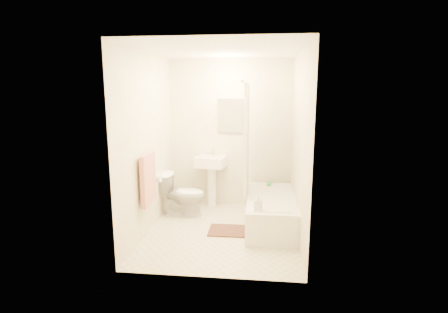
# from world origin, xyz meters

# --- Properties ---
(floor) EXTENTS (2.40, 2.40, 0.00)m
(floor) POSITION_xyz_m (0.00, 0.00, 0.00)
(floor) COLOR beige
(floor) RESTS_ON ground
(ceiling) EXTENTS (2.40, 2.40, 0.00)m
(ceiling) POSITION_xyz_m (0.00, 0.00, 2.40)
(ceiling) COLOR white
(ceiling) RESTS_ON ground
(wall_back) EXTENTS (2.00, 0.02, 2.40)m
(wall_back) POSITION_xyz_m (0.00, 1.20, 1.20)
(wall_back) COLOR beige
(wall_back) RESTS_ON ground
(wall_left) EXTENTS (0.02, 2.40, 2.40)m
(wall_left) POSITION_xyz_m (-1.00, 0.00, 1.20)
(wall_left) COLOR beige
(wall_left) RESTS_ON ground
(wall_right) EXTENTS (0.02, 2.40, 2.40)m
(wall_right) POSITION_xyz_m (1.00, 0.00, 1.20)
(wall_right) COLOR beige
(wall_right) RESTS_ON ground
(mirror) EXTENTS (0.40, 0.03, 0.55)m
(mirror) POSITION_xyz_m (0.00, 1.18, 1.50)
(mirror) COLOR white
(mirror) RESTS_ON wall_back
(curtain_rod) EXTENTS (0.03, 1.70, 0.03)m
(curtain_rod) POSITION_xyz_m (0.30, 0.10, 2.00)
(curtain_rod) COLOR silver
(curtain_rod) RESTS_ON wall_back
(shower_curtain) EXTENTS (0.04, 0.80, 1.55)m
(shower_curtain) POSITION_xyz_m (0.30, 0.50, 1.22)
(shower_curtain) COLOR silver
(shower_curtain) RESTS_ON curtain_rod
(towel_bar) EXTENTS (0.02, 0.60, 0.02)m
(towel_bar) POSITION_xyz_m (-0.96, -0.25, 1.10)
(towel_bar) COLOR silver
(towel_bar) RESTS_ON wall_left
(towel) EXTENTS (0.06, 0.45, 0.66)m
(towel) POSITION_xyz_m (-0.93, -0.25, 0.78)
(towel) COLOR #CC7266
(towel) RESTS_ON towel_bar
(toilet_paper) EXTENTS (0.11, 0.12, 0.12)m
(toilet_paper) POSITION_xyz_m (-0.93, 0.12, 0.70)
(toilet_paper) COLOR white
(toilet_paper) RESTS_ON wall_left
(toilet) EXTENTS (0.68, 0.40, 0.66)m
(toilet) POSITION_xyz_m (-0.67, 0.57, 0.33)
(toilet) COLOR silver
(toilet) RESTS_ON floor
(sink) EXTENTS (0.52, 0.45, 0.92)m
(sink) POSITION_xyz_m (-0.30, 1.06, 0.46)
(sink) COLOR white
(sink) RESTS_ON floor
(bathtub) EXTENTS (0.67, 1.52, 0.43)m
(bathtub) POSITION_xyz_m (0.67, 0.30, 0.21)
(bathtub) COLOR silver
(bathtub) RESTS_ON floor
(bath_mat) EXTENTS (0.56, 0.42, 0.02)m
(bath_mat) POSITION_xyz_m (0.10, 0.02, 0.01)
(bath_mat) COLOR #4D2619
(bath_mat) RESTS_ON floor
(soap_bottle) EXTENTS (0.11, 0.11, 0.20)m
(soap_bottle) POSITION_xyz_m (0.49, -0.30, 0.53)
(soap_bottle) COLOR white
(soap_bottle) RESTS_ON bathtub
(scrub_brush) EXTENTS (0.08, 0.21, 0.04)m
(scrub_brush) POSITION_xyz_m (0.65, 0.90, 0.45)
(scrub_brush) COLOR green
(scrub_brush) RESTS_ON bathtub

